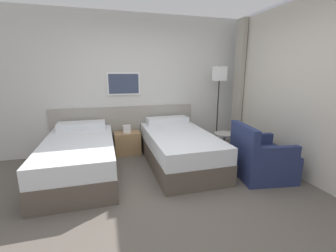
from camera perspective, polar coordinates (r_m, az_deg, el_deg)
ground_plane at (r=3.00m, az=0.18°, el=-18.51°), size 16.00×16.00×0.00m
wall_headboard at (r=4.66m, az=-7.56°, el=9.73°), size 10.00×0.10×2.70m
wall_window at (r=3.73m, az=34.75°, el=7.28°), size 0.21×4.63×2.70m
bed_near_door at (r=3.80m, az=-21.51°, el=-7.39°), size 1.04×1.99×0.70m
bed_near_window at (r=3.97m, az=2.74°, el=-5.57°), size 1.04×1.99×0.70m
nightstand at (r=4.54m, az=-10.27°, el=-4.17°), size 0.50×0.35×0.58m
floor_lamp at (r=4.76m, az=12.85°, el=11.02°), size 0.24×0.24×1.71m
side_table at (r=4.16m, az=14.10°, el=-4.05°), size 0.37×0.37×0.54m
armchair at (r=3.78m, az=22.44°, el=-7.94°), size 0.87×0.87×0.83m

